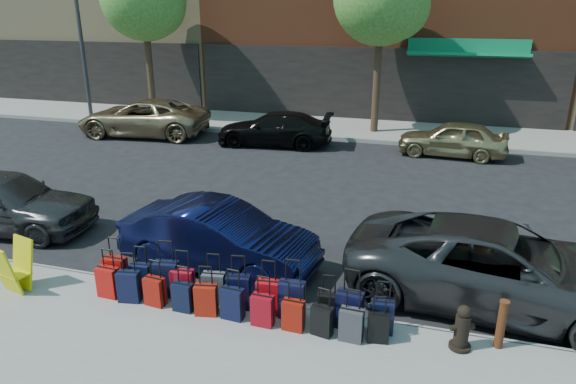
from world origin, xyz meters
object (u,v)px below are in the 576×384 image
(streetlight, at_px, (82,18))
(bollard, at_px, (501,324))
(tree_left, at_px, (146,0))
(suitcase_front_5, at_px, (238,292))
(car_far_1, at_px, (274,129))
(car_near_1, at_px, (219,237))
(display_rack, at_px, (14,267))
(car_near_0, at_px, (3,201))
(car_far_2, at_px, (453,139))
(car_near_2, at_px, (498,267))
(car_far_0, at_px, (143,117))
(fire_hydrant, at_px, (462,329))

(streetlight, height_order, bollard, streetlight)
(tree_left, xyz_separation_m, suitcase_front_5, (9.83, -14.29, -4.95))
(suitcase_front_5, bearing_deg, car_far_1, 94.71)
(car_near_1, distance_m, car_far_1, 10.07)
(display_rack, height_order, car_near_0, car_near_0)
(display_rack, bearing_deg, car_near_1, 48.23)
(car_far_1, bearing_deg, car_far_2, 87.02)
(streetlight, distance_m, display_rack, 17.07)
(car_far_2, bearing_deg, bollard, 6.56)
(tree_left, height_order, car_near_2, tree_left)
(car_near_2, relative_size, car_far_2, 1.41)
(display_rack, relative_size, car_far_0, 0.18)
(streetlight, bearing_deg, car_far_0, -28.15)
(bollard, distance_m, car_far_0, 17.32)
(streetlight, distance_m, car_near_1, 17.28)
(car_far_0, relative_size, car_far_1, 1.21)
(tree_left, distance_m, suitcase_front_5, 18.03)
(car_near_0, height_order, car_far_0, car_far_0)
(tree_left, bearing_deg, car_far_1, -22.75)
(streetlight, bearing_deg, tree_left, 13.39)
(display_rack, distance_m, car_far_1, 12.09)
(tree_left, height_order, display_rack, tree_left)
(suitcase_front_5, xyz_separation_m, car_near_0, (-6.77, 1.85, 0.29))
(tree_left, bearing_deg, car_far_2, -10.76)
(display_rack, height_order, car_far_2, car_far_2)
(car_near_2, bearing_deg, car_far_0, 60.36)
(fire_hydrant, relative_size, car_near_0, 0.17)
(tree_left, xyz_separation_m, car_far_0, (1.05, -2.83, -4.66))
(tree_left, relative_size, car_far_0, 1.34)
(tree_left, height_order, streetlight, streetlight)
(car_near_2, bearing_deg, car_near_0, 96.14)
(fire_hydrant, relative_size, bollard, 0.91)
(tree_left, bearing_deg, car_near_2, -41.68)
(bollard, relative_size, car_far_1, 0.18)
(tree_left, height_order, suitcase_front_5, tree_left)
(car_far_1, bearing_deg, streetlight, -108.07)
(fire_hydrant, xyz_separation_m, car_near_2, (0.63, 1.78, 0.25))
(car_near_1, xyz_separation_m, car_far_1, (-1.96, 9.88, -0.03))
(streetlight, height_order, display_rack, streetlight)
(suitcase_front_5, height_order, car_far_1, car_far_1)
(streetlight, xyz_separation_m, car_near_1, (11.74, -12.04, -3.98))
(car_far_1, bearing_deg, tree_left, -118.33)
(streetlight, height_order, suitcase_front_5, streetlight)
(suitcase_front_5, xyz_separation_m, car_near_2, (4.34, 1.67, 0.29))
(car_near_2, distance_m, car_far_2, 10.07)
(car_far_0, bearing_deg, streetlight, -124.27)
(tree_left, height_order, car_far_2, tree_left)
(streetlight, bearing_deg, display_rack, -58.86)
(bollard, bearing_deg, fire_hydrant, -161.27)
(suitcase_front_5, xyz_separation_m, fire_hydrant, (3.71, -0.11, 0.04))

